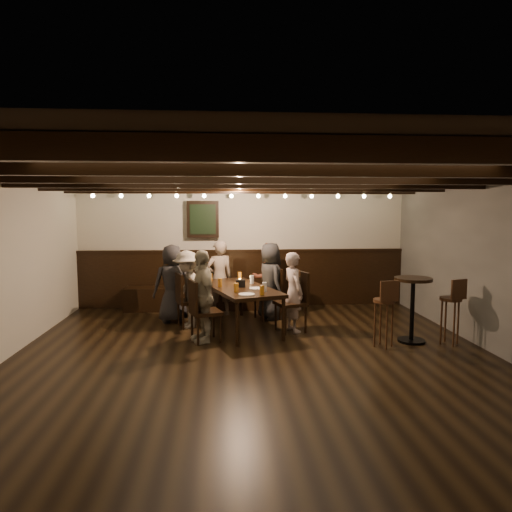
{
  "coord_description": "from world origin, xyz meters",
  "views": [
    {
      "loc": [
        -0.43,
        -5.61,
        1.97
      ],
      "look_at": [
        0.09,
        1.3,
        1.24
      ],
      "focal_mm": 32.0,
      "sensor_mm": 36.0,
      "label": 1
    }
  ],
  "objects": [
    {
      "name": "person_left_far",
      "position": [
        -0.72,
        1.02,
        0.68
      ],
      "size": [
        0.57,
        0.86,
        1.37
      ],
      "primitive_type": "imported",
      "rotation": [
        0.0,
        0.0,
        -1.25
      ],
      "color": "#A09880",
      "rests_on": "floor"
    },
    {
      "name": "chair_left_far",
      "position": [
        -0.69,
        1.03,
        0.28
      ],
      "size": [
        0.53,
        0.53,
        0.92
      ],
      "rotation": [
        0.0,
        0.0,
        -1.25
      ],
      "color": "black",
      "rests_on": "floor"
    },
    {
      "name": "plate_near",
      "position": [
        -0.08,
        0.97,
        0.71
      ],
      "size": [
        0.24,
        0.24,
        0.01
      ],
      "primitive_type": "cylinder",
      "color": "white",
      "rests_on": "dining_table"
    },
    {
      "name": "pint_d",
      "position": [
        0.07,
        1.97,
        0.77
      ],
      "size": [
        0.07,
        0.07,
        0.14
      ],
      "primitive_type": "cylinder",
      "color": "silver",
      "rests_on": "dining_table"
    },
    {
      "name": "person_right_far",
      "position": [
        0.7,
        1.49,
        0.64
      ],
      "size": [
        0.44,
        0.54,
        1.27
      ],
      "primitive_type": "imported",
      "rotation": [
        0.0,
        0.0,
        1.89
      ],
      "color": "#AE9993",
      "rests_on": "floor"
    },
    {
      "name": "pint_g",
      "position": [
        0.15,
        0.94,
        0.77
      ],
      "size": [
        0.07,
        0.07,
        0.14
      ],
      "primitive_type": "cylinder",
      "color": "#BF7219",
      "rests_on": "dining_table"
    },
    {
      "name": "person_left_near",
      "position": [
        -1.01,
        1.88,
        0.64
      ],
      "size": [
        0.71,
        0.93,
        1.28
      ],
      "primitive_type": "imported",
      "rotation": [
        0.0,
        0.0,
        -1.25
      ],
      "color": "gray",
      "rests_on": "floor"
    },
    {
      "name": "pint_b",
      "position": [
        -0.12,
        2.38,
        0.77
      ],
      "size": [
        0.07,
        0.07,
        0.14
      ],
      "primitive_type": "cylinder",
      "color": "#BF7219",
      "rests_on": "dining_table"
    },
    {
      "name": "condiment_caddy",
      "position": [
        -0.14,
        1.64,
        0.76
      ],
      "size": [
        0.15,
        0.1,
        0.12
      ],
      "primitive_type": "cube",
      "color": "black",
      "rests_on": "dining_table"
    },
    {
      "name": "plate_far",
      "position": [
        0.11,
        1.46,
        0.71
      ],
      "size": [
        0.24,
        0.24,
        0.01
      ],
      "primitive_type": "cylinder",
      "color": "white",
      "rests_on": "dining_table"
    },
    {
      "name": "bar_stool_right",
      "position": [
        2.85,
        0.62,
        0.36
      ],
      "size": [
        0.33,
        0.34,
        0.97
      ],
      "rotation": [
        0.0,
        0.0,
        0.3
      ],
      "color": "#371E11",
      "rests_on": "floor"
    },
    {
      "name": "chair_right_far",
      "position": [
        0.67,
        1.48,
        0.29
      ],
      "size": [
        0.55,
        0.55,
        0.96
      ],
      "rotation": [
        0.0,
        0.0,
        1.89
      ],
      "color": "black",
      "rests_on": "floor"
    },
    {
      "name": "room",
      "position": [
        -0.29,
        2.21,
        1.07
      ],
      "size": [
        7.0,
        7.0,
        7.0
      ],
      "color": "black",
      "rests_on": "ground"
    },
    {
      "name": "pint_f",
      "position": [
        0.21,
        1.23,
        0.77
      ],
      "size": [
        0.07,
        0.07,
        0.14
      ],
      "primitive_type": "cylinder",
      "color": "silver",
      "rests_on": "dining_table"
    },
    {
      "name": "person_right_near",
      "position": [
        0.42,
        2.35,
        0.68
      ],
      "size": [
        0.62,
        0.77,
        1.36
      ],
      "primitive_type": "imported",
      "rotation": [
        0.0,
        0.0,
        1.89
      ],
      "color": "#252527",
      "rests_on": "floor"
    },
    {
      "name": "chair_right_near",
      "position": [
        0.39,
        2.34,
        0.28
      ],
      "size": [
        0.52,
        0.52,
        0.9
      ],
      "rotation": [
        0.0,
        0.0,
        1.89
      ],
      "color": "black",
      "rests_on": "floor"
    },
    {
      "name": "pint_e",
      "position": [
        -0.22,
        1.19,
        0.77
      ],
      "size": [
        0.07,
        0.07,
        0.14
      ],
      "primitive_type": "cylinder",
      "color": "#BF7219",
      "rests_on": "dining_table"
    },
    {
      "name": "person_bench_centre",
      "position": [
        -0.48,
        2.68,
        0.69
      ],
      "size": [
        0.58,
        0.47,
        1.38
      ],
      "primitive_type": "imported",
      "rotation": [
        0.0,
        0.0,
        3.46
      ],
      "color": "gray",
      "rests_on": "floor"
    },
    {
      "name": "person_bench_left",
      "position": [
        -1.29,
        2.26,
        0.67
      ],
      "size": [
        0.76,
        0.61,
        1.35
      ],
      "primitive_type": "imported",
      "rotation": [
        0.0,
        0.0,
        3.46
      ],
      "color": "#252527",
      "rests_on": "floor"
    },
    {
      "name": "dining_table",
      "position": [
        -0.15,
        1.69,
        0.64
      ],
      "size": [
        1.39,
        2.04,
        0.7
      ],
      "rotation": [
        0.0,
        0.0,
        0.32
      ],
      "color": "black",
      "rests_on": "floor"
    },
    {
      "name": "chair_left_near",
      "position": [
        -0.98,
        1.89,
        0.28
      ],
      "size": [
        0.52,
        0.52,
        0.9
      ],
      "rotation": [
        0.0,
        0.0,
        -1.25
      ],
      "color": "black",
      "rests_on": "floor"
    },
    {
      "name": "bar_stool_left",
      "position": [
        1.85,
        0.57,
        0.36
      ],
      "size": [
        0.31,
        0.33,
        0.97
      ],
      "rotation": [
        0.0,
        0.0,
        0.12
      ],
      "color": "#371E11",
      "rests_on": "floor"
    },
    {
      "name": "pint_a",
      "position": [
        -0.64,
        2.26,
        0.77
      ],
      "size": [
        0.07,
        0.07,
        0.14
      ],
      "primitive_type": "cylinder",
      "color": "#BF7219",
      "rests_on": "dining_table"
    },
    {
      "name": "candle",
      "position": [
        -0.13,
        2.01,
        0.73
      ],
      "size": [
        0.05,
        0.05,
        0.05
      ],
      "primitive_type": "cylinder",
      "color": "beige",
      "rests_on": "dining_table"
    },
    {
      "name": "high_top_table",
      "position": [
        2.35,
        0.77,
        0.63
      ],
      "size": [
        0.54,
        0.54,
        0.96
      ],
      "color": "black",
      "rests_on": "floor"
    },
    {
      "name": "pint_c",
      "position": [
        -0.47,
        1.69,
        0.77
      ],
      "size": [
        0.07,
        0.07,
        0.14
      ],
      "primitive_type": "cylinder",
      "color": "#BF7219",
      "rests_on": "dining_table"
    },
    {
      "name": "person_bench_right",
      "position": [
        0.42,
        2.82,
        0.66
      ],
      "size": [
        0.77,
        0.68,
        1.32
      ],
      "primitive_type": "imported",
      "rotation": [
        0.0,
        0.0,
        3.46
      ],
      "color": "brown",
      "rests_on": "floor"
    }
  ]
}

